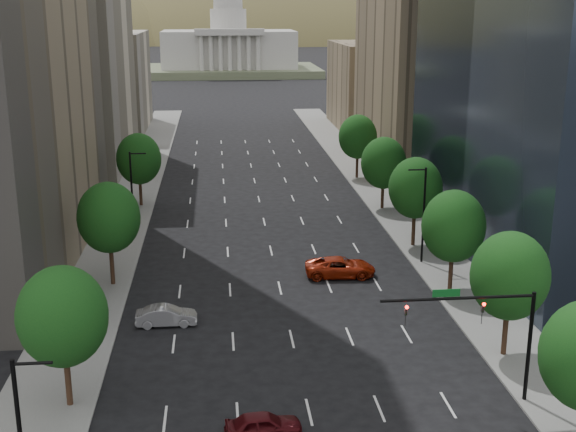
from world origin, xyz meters
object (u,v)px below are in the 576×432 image
object	(u,v)px
car_silver	(166,316)
car_red_far	(340,267)
capitol	(229,49)
car_maroon	(263,425)
traffic_signal	(490,323)

from	to	relation	value
car_silver	car_red_far	bearing A→B (deg)	-59.08
capitol	car_silver	xyz separation A→B (m)	(-9.00, -206.44, -7.84)
capitol	car_maroon	size ratio (longest dim) A/B	14.09
capitol	car_silver	size ratio (longest dim) A/B	13.32
capitol	car_maroon	world-z (taller)	capitol
capitol	car_maroon	distance (m)	222.22
traffic_signal	capitol	xyz separation A→B (m)	(-10.53, 219.71, 3.40)
car_red_far	capitol	bearing A→B (deg)	4.39
car_silver	traffic_signal	bearing A→B (deg)	-125.20
traffic_signal	car_red_far	bearing A→B (deg)	102.70
car_maroon	car_red_far	bearing A→B (deg)	-23.97
car_maroon	car_silver	world-z (taller)	car_silver
traffic_signal	car_red_far	size ratio (longest dim) A/B	1.49
capitol	car_red_far	world-z (taller)	capitol
capitol	car_red_far	bearing A→B (deg)	-88.40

